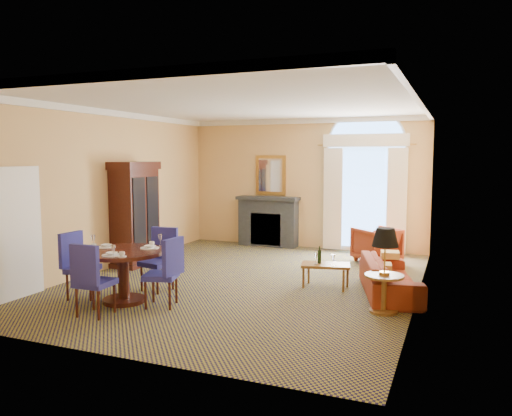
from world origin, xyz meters
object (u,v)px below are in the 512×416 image
at_px(armchair, 376,245).
at_px(coffee_table, 325,265).
at_px(dining_table, 123,264).
at_px(sofa, 389,277).
at_px(armoire, 135,215).
at_px(side_table, 385,259).

height_order(armchair, coffee_table, armchair).
bearing_deg(coffee_table, dining_table, -155.73).
bearing_deg(coffee_table, sofa, -12.74).
height_order(sofa, coffee_table, coffee_table).
height_order(armoire, side_table, armoire).
bearing_deg(sofa, armchair, -2.44).
bearing_deg(side_table, coffee_table, 137.76).
distance_m(armchair, coffee_table, 2.52).
distance_m(armoire, sofa, 5.33).
bearing_deg(sofa, dining_table, 102.42).
xyz_separation_m(armchair, coffee_table, (-0.50, -2.47, 0.01)).
bearing_deg(dining_table, armchair, 54.49).
distance_m(armoire, side_table, 5.50).
relative_size(sofa, side_table, 1.65).
xyz_separation_m(armoire, sofa, (5.27, -0.34, -0.75)).
height_order(dining_table, sofa, dining_table).
bearing_deg(coffee_table, armoire, 162.74).
xyz_separation_m(sofa, coffee_table, (-1.09, 0.00, 0.10)).
bearing_deg(armoire, sofa, -3.71).
distance_m(dining_table, coffee_table, 3.39).
xyz_separation_m(armoire, coffee_table, (4.18, -0.34, -0.65)).
bearing_deg(armchair, sofa, 56.36).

